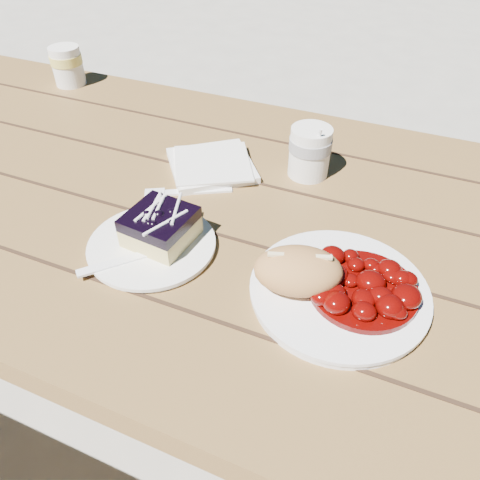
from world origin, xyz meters
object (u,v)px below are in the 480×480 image
at_px(dessert_plate, 152,246).
at_px(coffee_cup, 310,152).
at_px(bread_roll, 298,271).
at_px(second_cup, 67,66).
at_px(blueberry_cake, 160,226).
at_px(main_plate, 339,292).
at_px(picnic_table, 230,271).

relative_size(dessert_plate, coffee_cup, 2.05).
distance_m(bread_roll, second_cup, 0.89).
bearing_deg(blueberry_cake, dessert_plate, -118.09).
bearing_deg(dessert_plate, bread_roll, -1.25).
distance_m(main_plate, bread_roll, 0.07).
xyz_separation_m(bread_roll, coffee_cup, (-0.07, 0.30, -0.00)).
xyz_separation_m(blueberry_cake, coffee_cup, (0.15, 0.28, 0.01)).
distance_m(dessert_plate, second_cup, 0.70).
relative_size(bread_roll, coffee_cup, 1.28).
xyz_separation_m(dessert_plate, blueberry_cake, (0.01, 0.02, 0.03)).
bearing_deg(bread_roll, second_cup, 148.16).
relative_size(picnic_table, second_cup, 21.51).
bearing_deg(second_cup, main_plate, -28.98).
relative_size(dessert_plate, second_cup, 2.05).
bearing_deg(second_cup, dessert_plate, -41.69).
bearing_deg(blueberry_cake, coffee_cup, 67.68).
distance_m(picnic_table, dessert_plate, 0.23).
xyz_separation_m(picnic_table, coffee_cup, (0.10, 0.15, 0.21)).
bearing_deg(dessert_plate, picnic_table, 67.39).
xyz_separation_m(picnic_table, main_plate, (0.23, -0.13, 0.17)).
distance_m(dessert_plate, coffee_cup, 0.34).
bearing_deg(picnic_table, main_plate, -30.65).
bearing_deg(picnic_table, second_cup, 151.68).
relative_size(main_plate, second_cup, 2.57).
relative_size(coffee_cup, second_cup, 1.00).
relative_size(main_plate, bread_roll, 2.01).
bearing_deg(main_plate, dessert_plate, -177.04).
distance_m(bread_roll, dessert_plate, 0.24).
distance_m(picnic_table, blueberry_cake, 0.24).
height_order(dessert_plate, blueberry_cake, blueberry_cake).
bearing_deg(coffee_cup, blueberry_cake, -117.91).
height_order(blueberry_cake, coffee_cup, coffee_cup).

